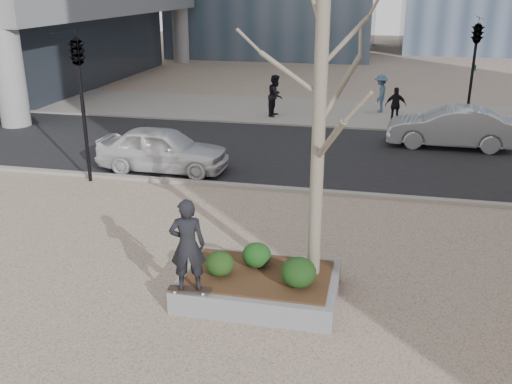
% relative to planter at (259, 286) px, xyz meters
% --- Properties ---
extents(ground, '(120.00, 120.00, 0.00)m').
position_rel_planter_xyz_m(ground, '(-1.00, 0.00, -0.23)').
color(ground, tan).
rests_on(ground, ground).
extents(street, '(60.00, 8.00, 0.02)m').
position_rel_planter_xyz_m(street, '(-1.00, 10.00, -0.21)').
color(street, black).
rests_on(street, ground).
extents(far_sidewalk, '(60.00, 6.00, 0.02)m').
position_rel_planter_xyz_m(far_sidewalk, '(-1.00, 17.00, -0.21)').
color(far_sidewalk, gray).
rests_on(far_sidewalk, ground).
extents(planter, '(3.00, 2.00, 0.45)m').
position_rel_planter_xyz_m(planter, '(0.00, 0.00, 0.00)').
color(planter, gray).
rests_on(planter, ground).
extents(planter_mulch, '(2.70, 1.70, 0.04)m').
position_rel_planter_xyz_m(planter_mulch, '(0.00, 0.00, 0.25)').
color(planter_mulch, '#382314').
rests_on(planter_mulch, planter).
extents(sycamore_tree, '(2.80, 2.80, 6.60)m').
position_rel_planter_xyz_m(sycamore_tree, '(1.00, 0.30, 3.56)').
color(sycamore_tree, gray).
rests_on(sycamore_tree, planter_mulch).
extents(shrub_left, '(0.55, 0.55, 0.47)m').
position_rel_planter_xyz_m(shrub_left, '(-0.72, -0.19, 0.50)').
color(shrub_left, '#153310').
rests_on(shrub_left, planter_mulch).
extents(shrub_middle, '(0.57, 0.57, 0.48)m').
position_rel_planter_xyz_m(shrub_middle, '(-0.11, 0.30, 0.51)').
color(shrub_middle, '#143F14').
rests_on(shrub_middle, planter_mulch).
extents(shrub_right, '(0.66, 0.66, 0.56)m').
position_rel_planter_xyz_m(shrub_right, '(0.80, -0.30, 0.54)').
color(shrub_right, black).
rests_on(shrub_right, planter_mulch).
extents(skateboard, '(0.80, 0.28, 0.08)m').
position_rel_planter_xyz_m(skateboard, '(-1.10, -0.88, 0.26)').
color(skateboard, black).
rests_on(skateboard, planter).
extents(skateboarder, '(0.72, 0.57, 1.73)m').
position_rel_planter_xyz_m(skateboarder, '(-1.10, -0.88, 1.17)').
color(skateboarder, black).
rests_on(skateboarder, skateboard).
extents(police_car, '(4.20, 1.71, 1.43)m').
position_rel_planter_xyz_m(police_car, '(-4.64, 7.00, 0.51)').
color(police_car, white).
rests_on(police_car, street).
extents(car_silver, '(4.51, 1.67, 1.48)m').
position_rel_planter_xyz_m(car_silver, '(4.59, 11.94, 0.53)').
color(car_silver, '#95999D').
rests_on(car_silver, street).
extents(pedestrian_a, '(0.80, 0.97, 1.85)m').
position_rel_planter_xyz_m(pedestrian_a, '(-2.61, 15.71, 0.72)').
color(pedestrian_a, black).
rests_on(pedestrian_a, far_sidewalk).
extents(pedestrian_b, '(0.77, 1.19, 1.74)m').
position_rel_planter_xyz_m(pedestrian_b, '(2.01, 17.54, 0.67)').
color(pedestrian_b, '#3E5B70').
rests_on(pedestrian_b, far_sidewalk).
extents(pedestrian_c, '(0.93, 0.46, 1.53)m').
position_rel_planter_xyz_m(pedestrian_c, '(2.69, 15.44, 0.56)').
color(pedestrian_c, black).
rests_on(pedestrian_c, far_sidewalk).
extents(traffic_light_near, '(0.60, 2.48, 4.50)m').
position_rel_planter_xyz_m(traffic_light_near, '(-6.50, 5.60, 2.02)').
color(traffic_light_near, black).
rests_on(traffic_light_near, ground).
extents(traffic_light_far, '(0.60, 2.48, 4.50)m').
position_rel_planter_xyz_m(traffic_light_far, '(5.50, 14.60, 2.02)').
color(traffic_light_far, black).
rests_on(traffic_light_far, ground).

